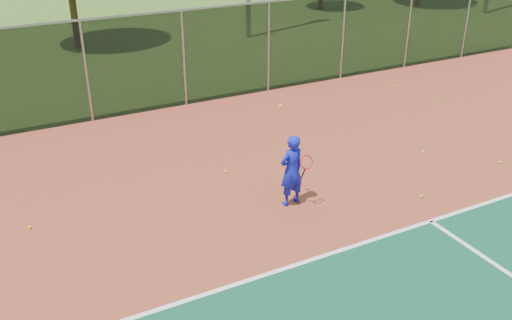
{
  "coord_description": "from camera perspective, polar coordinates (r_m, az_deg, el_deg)",
  "views": [
    {
      "loc": [
        -5.99,
        -4.37,
        6.45
      ],
      "look_at": [
        -1.11,
        5.0,
        1.3
      ],
      "focal_mm": 40.0,
      "sensor_mm": 36.0,
      "label": 1
    }
  ],
  "objects": [
    {
      "name": "court_apron",
      "position": [
        10.86,
        12.87,
        -11.15
      ],
      "size": [
        30.0,
        20.0,
        0.02
      ],
      "primitive_type": "cube",
      "color": "#993D26",
      "rests_on": "ground"
    },
    {
      "name": "fence_back",
      "position": [
        18.1,
        -7.24,
        10.12
      ],
      "size": [
        30.0,
        0.06,
        3.03
      ],
      "color": "black",
      "rests_on": "court_apron"
    },
    {
      "name": "tennis_player",
      "position": [
        12.36,
        3.57,
        -1.03
      ],
      "size": [
        0.65,
        0.65,
        2.35
      ],
      "color": "#131BB7",
      "rests_on": "court_apron"
    },
    {
      "name": "practice_ball_0",
      "position": [
        20.7,
        13.9,
        7.22
      ],
      "size": [
        0.07,
        0.07,
        0.07
      ],
      "primitive_type": "sphere",
      "color": "#CDE21A",
      "rests_on": "court_apron"
    },
    {
      "name": "practice_ball_1",
      "position": [
        15.77,
        23.28,
        -0.2
      ],
      "size": [
        0.07,
        0.07,
        0.07
      ],
      "primitive_type": "sphere",
      "color": "#CDE21A",
      "rests_on": "court_apron"
    },
    {
      "name": "practice_ball_2",
      "position": [
        14.04,
        -2.99,
        -1.15
      ],
      "size": [
        0.07,
        0.07,
        0.07
      ],
      "primitive_type": "sphere",
      "color": "#CDE21A",
      "rests_on": "court_apron"
    },
    {
      "name": "practice_ball_3",
      "position": [
        12.72,
        -21.71,
        -6.27
      ],
      "size": [
        0.07,
        0.07,
        0.07
      ],
      "primitive_type": "sphere",
      "color": "#CDE21A",
      "rests_on": "court_apron"
    },
    {
      "name": "practice_ball_4",
      "position": [
        19.35,
        17.25,
        5.49
      ],
      "size": [
        0.07,
        0.07,
        0.07
      ],
      "primitive_type": "sphere",
      "color": "#CDE21A",
      "rests_on": "court_apron"
    },
    {
      "name": "practice_ball_6",
      "position": [
        15.68,
        16.41,
        0.79
      ],
      "size": [
        0.07,
        0.07,
        0.07
      ],
      "primitive_type": "sphere",
      "color": "#CDE21A",
      "rests_on": "court_apron"
    },
    {
      "name": "practice_ball_7",
      "position": [
        13.46,
        16.17,
        -3.5
      ],
      "size": [
        0.07,
        0.07,
        0.07
      ],
      "primitive_type": "sphere",
      "color": "#CDE21A",
      "rests_on": "court_apron"
    }
  ]
}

